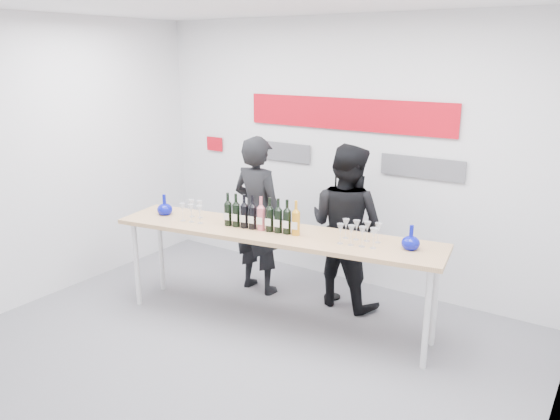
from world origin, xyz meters
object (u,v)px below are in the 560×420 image
(tasting_table, at_px, (274,238))
(mic_stand, at_px, (333,259))
(presenter_right, at_px, (346,226))
(presenter_left, at_px, (258,215))

(tasting_table, xyz_separation_m, mic_stand, (0.21, 0.84, -0.44))
(presenter_right, height_order, mic_stand, presenter_right)
(presenter_left, relative_size, mic_stand, 1.18)
(presenter_right, distance_m, mic_stand, 0.44)
(tasting_table, relative_size, presenter_right, 1.90)
(presenter_left, relative_size, presenter_right, 1.02)
(presenter_right, bearing_deg, tasting_table, 71.83)
(presenter_left, bearing_deg, presenter_right, -162.55)
(tasting_table, bearing_deg, presenter_left, 127.19)
(presenter_right, xyz_separation_m, mic_stand, (-0.15, 0.04, -0.41))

